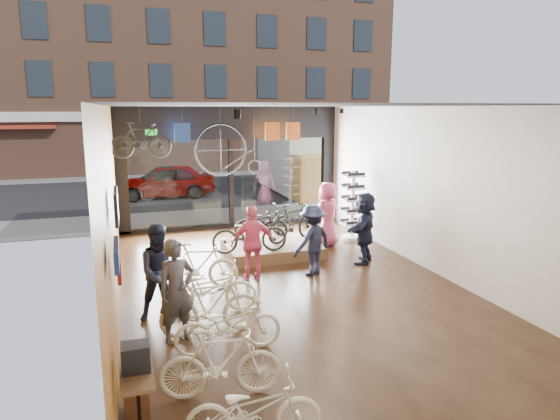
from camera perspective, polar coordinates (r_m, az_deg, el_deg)
name	(u,v)px	position (r m, az deg, el deg)	size (l,w,h in m)	color
ground_plane	(292,289)	(10.73, 1.34, -9.03)	(7.00, 12.00, 0.04)	black
ceiling	(293,105)	(10.04, 1.44, 11.94)	(7.00, 12.00, 0.04)	black
wall_left	(111,211)	(9.68, -18.74, -0.10)	(0.04, 12.00, 3.80)	#A25C1E
wall_right	(439,192)	(11.82, 17.76, 1.99)	(0.04, 12.00, 3.80)	beige
wall_back	(504,314)	(5.12, 24.27, -10.80)	(7.00, 0.04, 3.80)	beige
storefront	(231,168)	(15.94, -5.66, 4.86)	(7.00, 0.26, 3.80)	black
exit_sign	(151,132)	(15.41, -14.51, 8.61)	(0.35, 0.06, 0.18)	#198C26
street_road	(193,186)	(25.00, -9.88, 2.77)	(30.00, 18.00, 0.02)	black
sidewalk_near	(225,216)	(17.41, -6.36, -0.73)	(30.00, 2.40, 0.12)	slate
sidewalk_far	(183,174)	(28.92, -10.98, 4.05)	(30.00, 2.00, 0.12)	slate
opposite_building	(174,51)	(31.33, -12.06, 17.31)	(26.00, 5.00, 14.00)	brown
street_car	(165,181)	(21.77, -13.03, 3.26)	(1.67, 4.16, 1.42)	gray
box_truck	(304,163)	(21.99, 2.77, 5.40)	(2.35, 7.04, 2.77)	silver
floor_bike_0	(254,409)	(6.10, -3.02, -21.78)	(0.54, 1.56, 0.82)	#E9E7C7
floor_bike_1	(221,363)	(6.87, -6.78, -16.96)	(0.46, 1.62, 0.97)	#E9E7C7
floor_bike_2	(228,325)	(8.00, -5.94, -12.97)	(0.59, 1.69, 0.89)	#E9E7C7
floor_bike_3	(211,305)	(8.58, -7.92, -10.72)	(0.49, 1.72, 1.04)	#E9E7C7
floor_bike_4	(210,288)	(9.52, -8.05, -8.79)	(0.61, 1.75, 0.92)	#E9E7C7
floor_bike_5	(199,266)	(10.70, -9.26, -6.31)	(0.47, 1.66, 1.00)	#E9E7C7
display_platform	(272,249)	(13.04, -0.90, -4.47)	(2.40, 1.80, 0.30)	brown
display_bike_left	(250,233)	(12.10, -3.50, -2.68)	(0.64, 1.82, 0.96)	black
display_bike_mid	(293,223)	(13.07, 1.52, -1.45)	(0.48, 1.68, 1.01)	black
display_bike_right	(263,222)	(13.43, -1.93, -1.37)	(0.59, 1.69, 0.89)	black
customer_0	(177,291)	(8.33, -11.70, -9.04)	(0.63, 0.41, 1.72)	#3F3F44
customer_1	(161,272)	(9.24, -13.41, -6.89)	(0.85, 0.67, 1.76)	#161C33
customer_2	(253,243)	(11.03, -3.11, -3.79)	(0.98, 0.41, 1.67)	#CC4C72
customer_3	(313,240)	(11.34, 3.74, -3.47)	(1.05, 0.60, 1.63)	#161C33
customer_4	(327,214)	(13.71, 5.42, -0.51)	(0.87, 0.57, 1.79)	#CC4C72
customer_5	(364,228)	(12.39, 9.63, -2.00)	(1.63, 0.52, 1.76)	#161C33
sunglasses_rack	(352,206)	(14.45, 8.26, 0.48)	(0.59, 0.48, 2.00)	white
wall_merch	(123,314)	(6.48, -17.56, -11.29)	(0.40, 2.40, 2.60)	navy
penny_farthing	(232,151)	(14.85, -5.54, 6.69)	(1.92, 0.06, 1.54)	black
hung_bike	(141,140)	(13.73, -15.62, 7.70)	(0.45, 1.58, 0.95)	black
jersey_left	(183,133)	(14.81, -11.08, 8.65)	(0.45, 0.03, 0.55)	#1E3F99
jersey_mid	(272,132)	(15.36, -0.88, 8.96)	(0.45, 0.03, 0.55)	#CC5919
jersey_right	(293,131)	(15.56, 1.50, 8.99)	(0.45, 0.03, 0.55)	#CC5919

